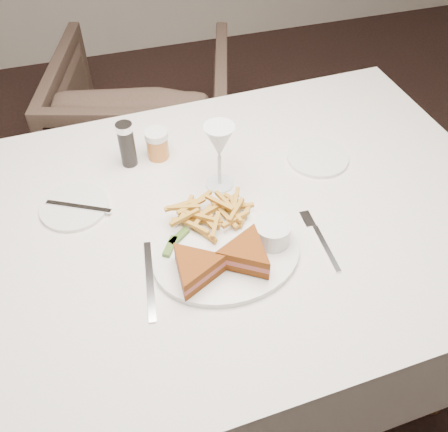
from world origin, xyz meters
TOP-DOWN VIEW (x-y plane):
  - table at (0.06, 0.24)m, footprint 1.44×0.99m
  - chair_far at (0.03, 1.23)m, footprint 0.84×0.81m
  - table_setting at (0.04, 0.20)m, footprint 0.78×0.61m

SIDE VIEW (x-z plane):
  - chair_far at x=0.03m, z-range 0.00..0.70m
  - table at x=0.06m, z-range 0.00..0.75m
  - table_setting at x=0.04m, z-range 0.70..0.88m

